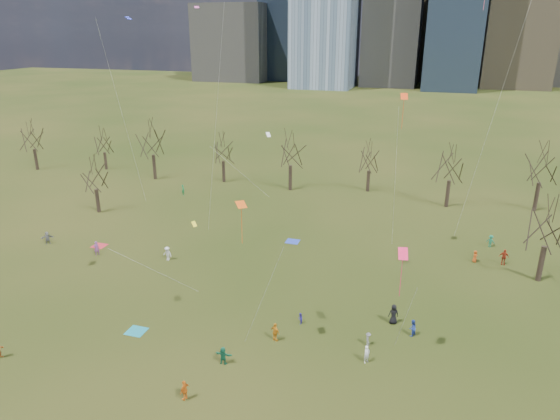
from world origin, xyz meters
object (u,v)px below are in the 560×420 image
(blanket_navy, at_px, (293,241))
(person_1, at_px, (367,354))
(blanket_crimson, at_px, (99,246))
(blanket_teal, at_px, (136,331))
(person_4, at_px, (275,332))

(blanket_navy, height_order, person_1, person_1)
(blanket_navy, xyz_separation_m, blanket_crimson, (-21.71, -8.14, 0.00))
(blanket_teal, distance_m, person_4, 12.04)
(blanket_teal, relative_size, blanket_crimson, 1.00)
(person_1, height_order, person_4, person_4)
(blanket_crimson, bearing_deg, person_4, -24.95)
(person_1, distance_m, person_4, 7.65)
(blanket_teal, height_order, blanket_navy, same)
(person_1, relative_size, person_4, 0.89)
(blanket_teal, height_order, person_1, person_1)
(blanket_navy, xyz_separation_m, person_4, (4.29, -20.23, 0.81))
(blanket_navy, xyz_separation_m, person_1, (11.91, -20.84, 0.72))
(blanket_navy, bearing_deg, blanket_teal, -108.49)
(blanket_navy, bearing_deg, person_4, -78.04)
(blanket_teal, bearing_deg, blanket_crimson, 134.70)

